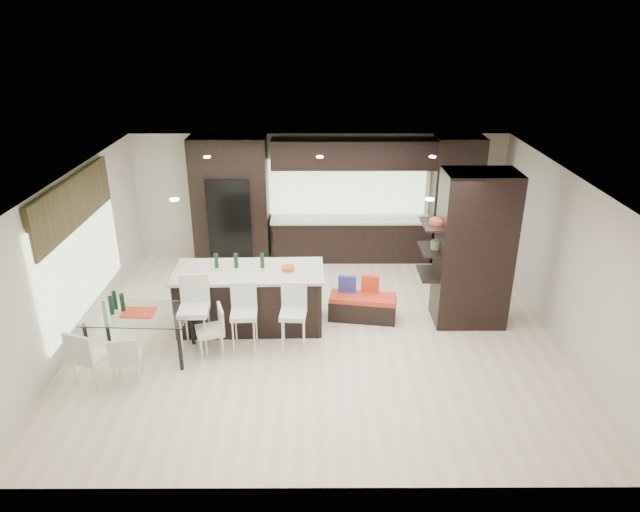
{
  "coord_description": "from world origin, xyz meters",
  "views": [
    {
      "loc": [
        -0.03,
        -8.47,
        5.04
      ],
      "look_at": [
        0.0,
        0.6,
        1.15
      ],
      "focal_mm": 32.0,
      "sensor_mm": 36.0,
      "label": 1
    }
  ],
  "objects_px": {
    "kitchen_island": "(250,298)",
    "stool_left": "(195,324)",
    "floor_vase": "(451,284)",
    "chair_end": "(210,334)",
    "chair_far": "(92,359)",
    "chair_near": "(127,360)",
    "stool_mid": "(245,326)",
    "dining_table": "(142,334)",
    "bench": "(363,307)",
    "stool_right": "(293,326)"
  },
  "relations": [
    {
      "from": "chair_far",
      "to": "bench",
      "type": "bearing_deg",
      "value": 45.93
    },
    {
      "from": "kitchen_island",
      "to": "stool_left",
      "type": "relative_size",
      "value": 2.43
    },
    {
      "from": "stool_right",
      "to": "chair_end",
      "type": "distance_m",
      "value": 1.32
    },
    {
      "from": "floor_vase",
      "to": "dining_table",
      "type": "height_order",
      "value": "floor_vase"
    },
    {
      "from": "dining_table",
      "to": "chair_far",
      "type": "height_order",
      "value": "chair_far"
    },
    {
      "from": "chair_far",
      "to": "chair_end",
      "type": "distance_m",
      "value": 1.74
    },
    {
      "from": "chair_near",
      "to": "floor_vase",
      "type": "bearing_deg",
      "value": 10.59
    },
    {
      "from": "floor_vase",
      "to": "chair_end",
      "type": "bearing_deg",
      "value": -163.47
    },
    {
      "from": "dining_table",
      "to": "chair_end",
      "type": "height_order",
      "value": "chair_end"
    },
    {
      "from": "kitchen_island",
      "to": "stool_mid",
      "type": "distance_m",
      "value": 0.85
    },
    {
      "from": "stool_right",
      "to": "chair_end",
      "type": "relative_size",
      "value": 1.2
    },
    {
      "from": "bench",
      "to": "chair_end",
      "type": "distance_m",
      "value": 2.76
    },
    {
      "from": "stool_right",
      "to": "bench",
      "type": "relative_size",
      "value": 0.79
    },
    {
      "from": "stool_mid",
      "to": "stool_left",
      "type": "bearing_deg",
      "value": 178.11
    },
    {
      "from": "kitchen_island",
      "to": "dining_table",
      "type": "distance_m",
      "value": 1.88
    },
    {
      "from": "stool_right",
      "to": "floor_vase",
      "type": "bearing_deg",
      "value": 25.43
    },
    {
      "from": "dining_table",
      "to": "stool_mid",
      "type": "bearing_deg",
      "value": 6.88
    },
    {
      "from": "stool_mid",
      "to": "dining_table",
      "type": "relative_size",
      "value": 0.59
    },
    {
      "from": "kitchen_island",
      "to": "chair_end",
      "type": "distance_m",
      "value": 1.11
    },
    {
      "from": "chair_near",
      "to": "stool_mid",
      "type": "bearing_deg",
      "value": 17.62
    },
    {
      "from": "chair_near",
      "to": "chair_end",
      "type": "relative_size",
      "value": 0.99
    },
    {
      "from": "kitchen_island",
      "to": "chair_near",
      "type": "relative_size",
      "value": 3.31
    },
    {
      "from": "stool_left",
      "to": "dining_table",
      "type": "bearing_deg",
      "value": -175.99
    },
    {
      "from": "bench",
      "to": "kitchen_island",
      "type": "bearing_deg",
      "value": -165.11
    },
    {
      "from": "bench",
      "to": "floor_vase",
      "type": "xyz_separation_m",
      "value": [
        1.55,
        0.03,
        0.43
      ]
    },
    {
      "from": "stool_left",
      "to": "chair_near",
      "type": "bearing_deg",
      "value": -137.73
    },
    {
      "from": "kitchen_island",
      "to": "stool_left",
      "type": "bearing_deg",
      "value": -133.01
    },
    {
      "from": "stool_left",
      "to": "chair_far",
      "type": "relative_size",
      "value": 1.2
    },
    {
      "from": "stool_mid",
      "to": "chair_near",
      "type": "height_order",
      "value": "stool_mid"
    },
    {
      "from": "bench",
      "to": "chair_near",
      "type": "height_order",
      "value": "chair_near"
    },
    {
      "from": "stool_right",
      "to": "chair_end",
      "type": "height_order",
      "value": "stool_right"
    },
    {
      "from": "stool_right",
      "to": "chair_end",
      "type": "xyz_separation_m",
      "value": [
        -1.31,
        -0.12,
        -0.08
      ]
    },
    {
      "from": "stool_mid",
      "to": "chair_near",
      "type": "relative_size",
      "value": 1.21
    },
    {
      "from": "kitchen_island",
      "to": "stool_right",
      "type": "distance_m",
      "value": 1.15
    },
    {
      "from": "kitchen_island",
      "to": "floor_vase",
      "type": "distance_m",
      "value": 3.51
    },
    {
      "from": "bench",
      "to": "dining_table",
      "type": "relative_size",
      "value": 0.75
    },
    {
      "from": "kitchen_island",
      "to": "floor_vase",
      "type": "height_order",
      "value": "floor_vase"
    },
    {
      "from": "dining_table",
      "to": "stool_right",
      "type": "bearing_deg",
      "value": 5.56
    },
    {
      "from": "kitchen_island",
      "to": "dining_table",
      "type": "xyz_separation_m",
      "value": [
        -1.61,
        -0.96,
        -0.15
      ]
    },
    {
      "from": "chair_near",
      "to": "chair_far",
      "type": "relative_size",
      "value": 0.88
    },
    {
      "from": "stool_mid",
      "to": "kitchen_island",
      "type": "bearing_deg",
      "value": 86.26
    },
    {
      "from": "stool_left",
      "to": "bench",
      "type": "xyz_separation_m",
      "value": [
        2.73,
        1.08,
        -0.29
      ]
    },
    {
      "from": "kitchen_island",
      "to": "bench",
      "type": "height_order",
      "value": "kitchen_island"
    },
    {
      "from": "bench",
      "to": "dining_table",
      "type": "xyz_separation_m",
      "value": [
        -3.57,
        -1.17,
        0.15
      ]
    },
    {
      "from": "stool_mid",
      "to": "chair_end",
      "type": "bearing_deg",
      "value": -171.55
    },
    {
      "from": "stool_mid",
      "to": "stool_right",
      "type": "xyz_separation_m",
      "value": [
        0.77,
        0.0,
        -0.0
      ]
    },
    {
      "from": "bench",
      "to": "chair_far",
      "type": "relative_size",
      "value": 1.36
    },
    {
      "from": "stool_right",
      "to": "dining_table",
      "type": "relative_size",
      "value": 0.59
    },
    {
      "from": "floor_vase",
      "to": "bench",
      "type": "bearing_deg",
      "value": -178.9
    },
    {
      "from": "kitchen_island",
      "to": "stool_right",
      "type": "height_order",
      "value": "kitchen_island"
    }
  ]
}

